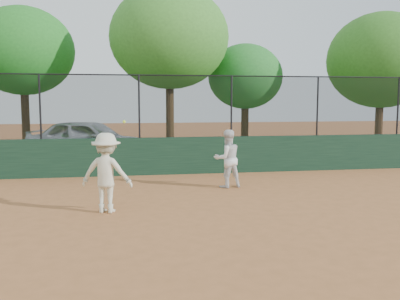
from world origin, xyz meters
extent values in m
plane|color=#AD6737|center=(0.00, 0.00, 0.00)|extent=(80.00, 80.00, 0.00)
cube|color=#193724|center=(0.00, 6.00, 0.60)|extent=(26.00, 0.20, 1.20)
cube|color=#35551A|center=(0.00, 12.00, 0.00)|extent=(36.00, 12.00, 0.01)
imported|color=#B4B8BE|center=(-2.35, 9.78, 0.83)|extent=(5.25, 3.54, 1.66)
imported|color=white|center=(1.79, 3.55, 0.80)|extent=(0.88, 0.74, 1.59)
imported|color=beige|center=(-1.38, 1.29, 0.85)|extent=(1.24, 0.92, 1.70)
sphere|color=#D2FC38|center=(-0.99, 1.15, 1.94)|extent=(0.07, 0.07, 0.07)
cube|color=black|center=(0.00, 6.00, 2.20)|extent=(26.00, 0.02, 2.00)
cylinder|color=black|center=(0.00, 6.00, 3.18)|extent=(26.00, 0.04, 0.04)
cylinder|color=black|center=(-3.50, 6.00, 2.20)|extent=(0.06, 0.06, 2.00)
cylinder|color=black|center=(-0.50, 6.00, 2.20)|extent=(0.06, 0.06, 2.00)
cylinder|color=black|center=(2.50, 6.00, 2.20)|extent=(0.06, 0.06, 2.00)
cylinder|color=black|center=(5.50, 6.00, 2.20)|extent=(0.06, 0.06, 2.00)
cylinder|color=black|center=(8.50, 6.00, 2.20)|extent=(0.06, 0.06, 2.00)
cylinder|color=#3F2A16|center=(-5.37, 12.97, 1.41)|extent=(0.36, 0.36, 2.83)
ellipsoid|color=#206B1F|center=(-5.37, 12.97, 4.58)|extent=(4.55, 4.13, 3.93)
cylinder|color=#422D17|center=(1.03, 11.30, 1.55)|extent=(0.36, 0.36, 3.11)
ellipsoid|color=#387826|center=(1.03, 11.30, 5.10)|extent=(5.15, 4.69, 4.45)
cylinder|color=#412A15|center=(4.80, 12.64, 1.07)|extent=(0.36, 0.36, 2.14)
ellipsoid|color=#216724|center=(4.80, 12.64, 3.53)|extent=(3.59, 3.27, 3.10)
cylinder|color=#4C301B|center=(10.80, 10.87, 1.13)|extent=(0.36, 0.36, 2.27)
ellipsoid|color=#2D641C|center=(10.80, 10.87, 4.23)|extent=(5.07, 4.61, 4.38)
camera|label=1|loc=(-1.00, -8.26, 2.38)|focal=40.00mm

